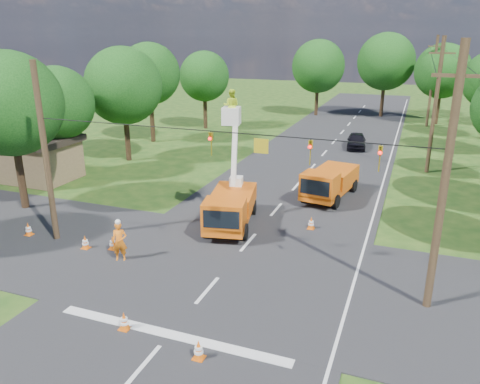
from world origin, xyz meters
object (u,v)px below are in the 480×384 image
at_px(traffic_cone_0, 124,321).
at_px(tree_left_f, 204,76).
at_px(distant_car, 356,141).
at_px(traffic_cone_1, 199,350).
at_px(tree_left_d, 123,86).
at_px(tree_far_b, 386,62).
at_px(traffic_cone_6, 28,229).
at_px(traffic_cone_4, 113,243).
at_px(shed, 37,158).
at_px(traffic_cone_5, 85,242).
at_px(ground_worker, 120,242).
at_px(bucket_truck, 231,199).
at_px(traffic_cone_3, 334,201).
at_px(tree_left_e, 149,74).
at_px(tree_left_c, 57,104).
at_px(traffic_cone_2, 311,223).
at_px(traffic_cone_7, 346,177).
at_px(tree_far_c, 443,71).
at_px(pole_right_far, 432,81).
at_px(tree_far_a, 318,66).
at_px(pole_left, 45,155).
at_px(pole_right_mid, 435,105).
at_px(second_truck, 329,182).
at_px(tree_left_b, 10,104).

height_order(traffic_cone_0, tree_left_f, tree_left_f).
distance_m(distant_car, traffic_cone_1, 32.15).
height_order(tree_left_d, tree_far_b, tree_far_b).
bearing_deg(traffic_cone_6, traffic_cone_4, 1.42).
xyz_separation_m(shed, tree_left_d, (3.00, 7.00, 4.50)).
xyz_separation_m(traffic_cone_5, traffic_cone_6, (-3.85, 0.28, 0.00)).
xyz_separation_m(ground_worker, traffic_cone_0, (3.28, -4.58, -0.60)).
bearing_deg(bucket_truck, traffic_cone_3, 34.87).
relative_size(distant_car, traffic_cone_6, 5.80).
xyz_separation_m(traffic_cone_1, tree_left_d, (-16.51, 20.99, 5.77)).
bearing_deg(distant_car, tree_far_b, 81.00).
bearing_deg(tree_left_e, tree_left_c, -88.68).
distance_m(traffic_cone_2, tree_left_d, 20.63).
bearing_deg(traffic_cone_7, distant_car, 93.72).
xyz_separation_m(tree_left_e, tree_far_c, (26.30, 20.00, -0.43)).
bearing_deg(tree_left_c, distant_car, 42.31).
bearing_deg(pole_right_far, tree_far_a, 167.47).
bearing_deg(traffic_cone_4, bucket_truck, 48.03).
distance_m(traffic_cone_2, pole_right_far, 34.92).
bearing_deg(ground_worker, traffic_cone_2, 19.70).
relative_size(traffic_cone_2, traffic_cone_7, 1.00).
xyz_separation_m(traffic_cone_6, pole_left, (1.65, 0.19, 4.14)).
height_order(pole_left, tree_far_a, tree_far_a).
bearing_deg(distant_car, tree_far_c, 58.69).
bearing_deg(tree_left_d, traffic_cone_4, -59.10).
height_order(ground_worker, tree_left_c, tree_left_c).
height_order(pole_right_mid, pole_right_far, same).
distance_m(pole_right_far, tree_far_a, 13.87).
distance_m(traffic_cone_0, shed, 21.20).
distance_m(traffic_cone_0, traffic_cone_7, 21.16).
distance_m(bucket_truck, second_truck, 7.79).
relative_size(distant_car, traffic_cone_4, 5.80).
relative_size(traffic_cone_2, pole_left, 0.08).
distance_m(distant_car, tree_left_b, 29.18).
bearing_deg(ground_worker, pole_right_mid, 34.90).
bearing_deg(traffic_cone_1, tree_left_b, 150.70).
relative_size(shed, tree_left_d, 0.60).
relative_size(traffic_cone_1, traffic_cone_7, 1.00).
bearing_deg(ground_worker, traffic_cone_4, 118.65).
relative_size(tree_left_d, tree_far_a, 0.97).
bearing_deg(tree_left_b, tree_far_a, 76.64).
relative_size(tree_left_b, tree_far_c, 1.02).
distance_m(second_truck, traffic_cone_7, 3.97).
xyz_separation_m(traffic_cone_1, traffic_cone_2, (1.08, 11.89, 0.00)).
distance_m(ground_worker, pole_right_far, 43.25).
bearing_deg(bucket_truck, tree_left_c, 151.93).
bearing_deg(traffic_cone_6, traffic_cone_0, -29.14).
height_order(tree_left_b, tree_left_c, tree_left_b).
bearing_deg(traffic_cone_6, traffic_cone_5, -4.13).
relative_size(ground_worker, tree_left_e, 0.20).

